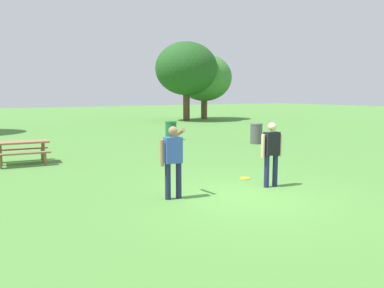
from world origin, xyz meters
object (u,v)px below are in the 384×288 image
person_thrower (173,157)px  picnic_table_near (22,147)px  tree_slender_mid (204,78)px  person_catcher (271,150)px  trash_can_further_along (171,131)px  trash_can_beside_table (256,133)px  tree_far_right (186,69)px  frisbee (245,178)px

person_thrower → picnic_table_near: person_thrower is taller
tree_slender_mid → person_thrower: bearing=-125.1°
person_thrower → person_catcher: size_ratio=1.00×
picnic_table_near → tree_slender_mid: 23.31m
person_thrower → tree_slender_mid: 26.46m
picnic_table_near → trash_can_further_along: bearing=22.9°
trash_can_further_along → tree_slender_mid: tree_slender_mid is taller
person_catcher → picnic_table_near: (-4.90, 6.70, -0.38)m
trash_can_beside_table → trash_can_further_along: same height
person_catcher → tree_far_right: size_ratio=0.25×
frisbee → picnic_table_near: size_ratio=0.15×
person_catcher → frisbee: bearing=87.6°
person_thrower → trash_can_further_along: 10.75m
frisbee → trash_can_beside_table: 7.53m
tree_far_right → person_catcher: bearing=-115.7°
person_catcher → tree_slender_mid: 25.36m
trash_can_further_along → tree_slender_mid: (10.03, 12.08, 3.26)m
person_catcher → picnic_table_near: person_catcher is taller
person_catcher → trash_can_further_along: 10.12m
person_thrower → tree_far_right: 24.61m
picnic_table_near → tree_slender_mid: tree_slender_mid is taller
frisbee → tree_far_right: 22.87m
trash_can_further_along → frisbee: bearing=-105.5°
frisbee → picnic_table_near: picnic_table_near is taller
person_catcher → tree_far_right: tree_far_right is taller
tree_far_right → picnic_table_near: bearing=-136.3°
trash_can_beside_table → tree_far_right: (4.91, 14.60, 3.93)m
person_thrower → frisbee: 2.93m
trash_can_beside_table → tree_far_right: tree_far_right is taller
person_catcher → picnic_table_near: size_ratio=0.89×
person_catcher → picnic_table_near: 8.31m
person_catcher → frisbee: 1.41m
person_thrower → trash_can_further_along: size_ratio=1.71×
trash_can_further_along → tree_far_right: (7.68, 11.29, 3.93)m
picnic_table_near → frisbee: bearing=-48.8°
tree_far_right → tree_slender_mid: size_ratio=1.14×
picnic_table_near → tree_far_right: tree_far_right is taller
picnic_table_near → trash_can_beside_table: size_ratio=1.91×
person_catcher → trash_can_beside_table: (5.23, 6.50, -0.46)m
frisbee → trash_can_further_along: 9.09m
person_thrower → trash_can_beside_table: person_thrower is taller
frisbee → tree_far_right: size_ratio=0.04×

